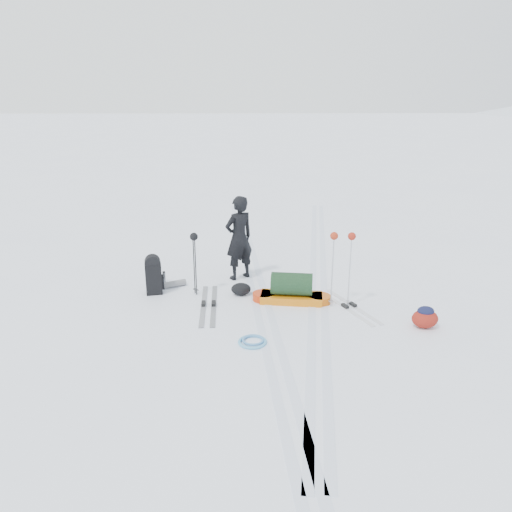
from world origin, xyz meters
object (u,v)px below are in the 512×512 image
(skier, at_px, (239,238))
(pulk_sled, at_px, (292,291))
(expedition_rucksack, at_px, (156,275))
(ski_poles_black, at_px, (194,244))

(skier, bearing_deg, pulk_sled, 93.74)
(expedition_rucksack, relative_size, ski_poles_black, 0.63)
(skier, distance_m, ski_poles_black, 1.27)
(skier, xyz_separation_m, ski_poles_black, (-0.88, -0.91, 0.14))
(skier, bearing_deg, ski_poles_black, 11.72)
(skier, relative_size, ski_poles_black, 1.43)
(skier, distance_m, pulk_sled, 1.84)
(pulk_sled, distance_m, expedition_rucksack, 2.79)
(skier, height_order, expedition_rucksack, skier)
(pulk_sled, xyz_separation_m, ski_poles_black, (-1.92, 0.43, 0.84))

